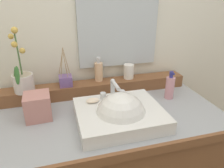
# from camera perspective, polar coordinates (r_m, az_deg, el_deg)

# --- Properties ---
(wall_back) EXTENTS (3.14, 0.20, 2.50)m
(wall_back) POSITION_cam_1_polar(r_m,az_deg,el_deg) (1.44, -5.70, 14.65)
(wall_back) COLOR silver
(wall_back) RESTS_ON ground
(back_ledge) EXTENTS (1.18, 0.12, 0.08)m
(back_ledge) POSITION_cam_1_polar(r_m,az_deg,el_deg) (1.37, -3.78, -0.92)
(back_ledge) COLOR brown
(back_ledge) RESTS_ON vanity_cabinet
(sink_basin) EXTENTS (0.43, 0.37, 0.28)m
(sink_basin) POSITION_cam_1_polar(r_m,az_deg,el_deg) (1.08, 2.23, -8.72)
(sink_basin) COLOR white
(sink_basin) RESTS_ON vanity_cabinet
(soap_bar) EXTENTS (0.07, 0.04, 0.02)m
(soap_bar) POSITION_cam_1_polar(r_m,az_deg,el_deg) (1.12, -5.31, -4.50)
(soap_bar) COLOR beige
(soap_bar) RESTS_ON sink_basin
(potted_plant) EXTENTS (0.11, 0.12, 0.37)m
(potted_plant) POSITION_cam_1_polar(r_m,az_deg,el_deg) (1.30, -23.15, 1.32)
(potted_plant) COLOR silver
(potted_plant) RESTS_ON back_ledge
(soap_dispenser) EXTENTS (0.05, 0.06, 0.16)m
(soap_dispenser) POSITION_cam_1_polar(r_m,az_deg,el_deg) (1.35, -3.64, 3.53)
(soap_dispenser) COLOR #E0B388
(soap_dispenser) RESTS_ON back_ledge
(tumbler_cup) EXTENTS (0.07, 0.07, 0.09)m
(tumbler_cup) POSITION_cam_1_polar(r_m,az_deg,el_deg) (1.40, 4.56, 3.45)
(tumbler_cup) COLOR white
(tumbler_cup) RESTS_ON back_ledge
(reed_diffuser) EXTENTS (0.08, 0.10, 0.24)m
(reed_diffuser) POSITION_cam_1_polar(r_m,az_deg,el_deg) (1.32, -12.52, 0.97)
(reed_diffuser) COLOR #70518F
(reed_diffuser) RESTS_ON back_ledge
(lotion_bottle) EXTENTS (0.05, 0.06, 0.18)m
(lotion_bottle) POSITION_cam_1_polar(r_m,az_deg,el_deg) (1.34, 15.48, -0.83)
(lotion_bottle) COLOR #D2909A
(lotion_bottle) RESTS_ON vanity_cabinet
(tissue_box) EXTENTS (0.14, 0.14, 0.14)m
(tissue_box) POSITION_cam_1_polar(r_m,az_deg,el_deg) (1.16, -19.54, -5.71)
(tissue_box) COLOR tan
(tissue_box) RESTS_ON vanity_cabinet
(mirror) EXTENTS (0.52, 0.02, 0.58)m
(mirror) POSITION_cam_1_polar(r_m,az_deg,el_deg) (1.36, 1.80, 16.92)
(mirror) COLOR silver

